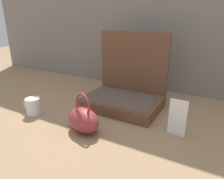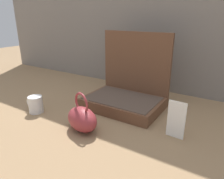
{
  "view_description": "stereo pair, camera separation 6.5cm",
  "coord_description": "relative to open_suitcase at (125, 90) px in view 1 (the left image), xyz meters",
  "views": [
    {
      "loc": [
        0.48,
        -0.92,
        0.53
      ],
      "look_at": [
        -0.01,
        -0.02,
        0.17
      ],
      "focal_mm": 33.37,
      "sensor_mm": 36.0,
      "label": 1
    },
    {
      "loc": [
        0.53,
        -0.88,
        0.53
      ],
      "look_at": [
        -0.01,
        -0.02,
        0.17
      ],
      "focal_mm": 33.37,
      "sensor_mm": 36.0,
      "label": 2
    }
  ],
  "objects": [
    {
      "name": "coffee_mug",
      "position": [
        -0.4,
        -0.37,
        -0.05
      ],
      "size": [
        0.12,
        0.08,
        0.1
      ],
      "color": "silver",
      "rests_on": "ground_plane"
    },
    {
      "name": "teal_pouch_handbag",
      "position": [
        -0.04,
        -0.38,
        -0.03
      ],
      "size": [
        0.21,
        0.17,
        0.2
      ],
      "color": "maroon",
      "rests_on": "ground_plane"
    },
    {
      "name": "info_card_left",
      "position": [
        0.36,
        -0.2,
        -0.01
      ],
      "size": [
        0.08,
        0.01,
        0.18
      ],
      "primitive_type": "cube",
      "rotation": [
        0.0,
        0.0,
        -0.05
      ],
      "color": "white",
      "rests_on": "ground_plane"
    },
    {
      "name": "open_suitcase",
      "position": [
        0.0,
        0.0,
        0.0
      ],
      "size": [
        0.45,
        0.33,
        0.44
      ],
      "color": "brown",
      "rests_on": "ground_plane"
    },
    {
      "name": "ground_plane",
      "position": [
        0.03,
        -0.18,
        -0.1
      ],
      "size": [
        6.0,
        6.0,
        0.0
      ],
      "primitive_type": "plane",
      "color": "#8C6D4C"
    }
  ]
}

